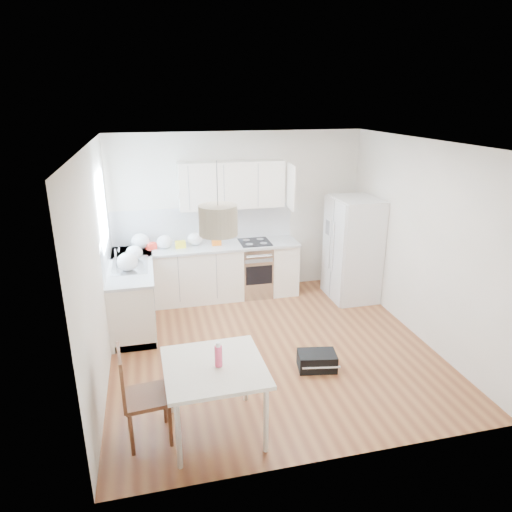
{
  "coord_description": "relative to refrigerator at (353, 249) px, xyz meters",
  "views": [
    {
      "loc": [
        -1.47,
        -5.24,
        3.2
      ],
      "look_at": [
        -0.11,
        0.4,
        1.18
      ],
      "focal_mm": 32.0,
      "sensor_mm": 36.0,
      "label": 1
    }
  ],
  "objects": [
    {
      "name": "floor",
      "position": [
        -1.75,
        -1.3,
        -0.85
      ],
      "size": [
        4.2,
        4.2,
        0.0
      ],
      "primitive_type": "plane",
      "color": "brown",
      "rests_on": "ground"
    },
    {
      "name": "dining_chair",
      "position": [
        -3.38,
        -2.71,
        -0.34
      ],
      "size": [
        0.47,
        0.47,
        1.01
      ],
      "primitive_type": null,
      "rotation": [
        0.0,
        0.0,
        0.1
      ],
      "color": "#482915",
      "rests_on": "floor"
    },
    {
      "name": "grocery_bag_b",
      "position": [
        -3.02,
        0.51,
        0.18
      ],
      "size": [
        0.25,
        0.21,
        0.22
      ],
      "primitive_type": "ellipsoid",
      "color": "white",
      "rests_on": "counter_back"
    },
    {
      "name": "sink",
      "position": [
        -3.55,
        -0.15,
        0.07
      ],
      "size": [
        0.5,
        0.8,
        0.16
      ],
      "primitive_type": null,
      "color": "#B1B3B5",
      "rests_on": "counter_left"
    },
    {
      "name": "grocery_bag_c",
      "position": [
        -2.53,
        0.57,
        0.18
      ],
      "size": [
        0.24,
        0.21,
        0.22
      ],
      "primitive_type": "ellipsoid",
      "color": "white",
      "rests_on": "counter_back"
    },
    {
      "name": "refrigerator",
      "position": [
        0.0,
        0.0,
        0.0
      ],
      "size": [
        0.82,
        0.85,
        1.7
      ],
      "primitive_type": null,
      "rotation": [
        0.0,
        0.0,
        0.01
      ],
      "color": "white",
      "rests_on": "floor"
    },
    {
      "name": "backsplash_left",
      "position": [
        -3.84,
        -0.1,
        0.36
      ],
      "size": [
        0.01,
        1.8,
        0.58
      ],
      "primitive_type": "cube",
      "color": "white",
      "rests_on": "wall_left"
    },
    {
      "name": "cabinets_back",
      "position": [
        -2.35,
        0.5,
        -0.41
      ],
      "size": [
        3.0,
        0.6,
        0.88
      ],
      "primitive_type": "cube",
      "color": "white",
      "rests_on": "floor"
    },
    {
      "name": "counter_back",
      "position": [
        -2.35,
        0.5,
        0.05
      ],
      "size": [
        3.02,
        0.64,
        0.04
      ],
      "primitive_type": "cube",
      "color": "silver",
      "rests_on": "cabinets_back"
    },
    {
      "name": "snack_red",
      "position": [
        -3.23,
        0.52,
        0.12
      ],
      "size": [
        0.18,
        0.16,
        0.1
      ],
      "primitive_type": "cube",
      "rotation": [
        0.0,
        0.0,
        0.55
      ],
      "color": "red",
      "rests_on": "counter_back"
    },
    {
      "name": "snack_orange",
      "position": [
        -2.19,
        0.5,
        0.12
      ],
      "size": [
        0.15,
        0.1,
        0.1
      ],
      "primitive_type": "cube",
      "rotation": [
        0.0,
        0.0,
        -0.01
      ],
      "color": "orange",
      "rests_on": "counter_back"
    },
    {
      "name": "backsplash_back",
      "position": [
        -2.35,
        0.79,
        0.36
      ],
      "size": [
        3.0,
        0.01,
        0.58
      ],
      "primitive_type": "cube",
      "color": "white",
      "rests_on": "wall_back"
    },
    {
      "name": "cabinets_left",
      "position": [
        -3.55,
        -0.1,
        -0.41
      ],
      "size": [
        0.6,
        1.8,
        0.88
      ],
      "primitive_type": "cube",
      "color": "white",
      "rests_on": "floor"
    },
    {
      "name": "grocery_bag_a",
      "position": [
        -3.4,
        0.57,
        0.2
      ],
      "size": [
        0.29,
        0.24,
        0.26
      ],
      "primitive_type": "ellipsoid",
      "color": "white",
      "rests_on": "counter_back"
    },
    {
      "name": "gym_bag",
      "position": [
        -1.33,
        -1.94,
        -0.74
      ],
      "size": [
        0.51,
        0.38,
        0.22
      ],
      "primitive_type": "cube",
      "rotation": [
        0.0,
        0.0,
        -0.18
      ],
      "color": "black",
      "rests_on": "floor"
    },
    {
      "name": "wall_left",
      "position": [
        -3.85,
        -1.3,
        0.5
      ],
      "size": [
        0.0,
        4.2,
        4.2
      ],
      "primitive_type": "plane",
      "rotation": [
        1.57,
        0.0,
        1.57
      ],
      "color": "beige",
      "rests_on": "floor"
    },
    {
      "name": "wall_back",
      "position": [
        -1.75,
        0.8,
        0.5
      ],
      "size": [
        4.2,
        0.0,
        4.2
      ],
      "primitive_type": "plane",
      "rotation": [
        1.57,
        0.0,
        0.0
      ],
      "color": "beige",
      "rests_on": "floor"
    },
    {
      "name": "drink_bottle",
      "position": [
        -2.68,
        -2.77,
        0.04
      ],
      "size": [
        0.1,
        0.1,
        0.25
      ],
      "primitive_type": "cylinder",
      "rotation": [
        0.0,
        0.0,
        -0.41
      ],
      "color": "#E03E64",
      "rests_on": "dining_table"
    },
    {
      "name": "pendant_lamp",
      "position": [
        -2.63,
        -2.68,
        1.33
      ],
      "size": [
        0.41,
        0.41,
        0.27
      ],
      "primitive_type": "cylinder",
      "rotation": [
        0.0,
        0.0,
        0.24
      ],
      "color": "beige",
      "rests_on": "ceiling"
    },
    {
      "name": "counter_left",
      "position": [
        -3.55,
        -0.1,
        0.05
      ],
      "size": [
        0.64,
        1.82,
        0.04
      ],
      "primitive_type": "cube",
      "color": "silver",
      "rests_on": "cabinets_left"
    },
    {
      "name": "window_glassblock",
      "position": [
        -3.84,
        -0.15,
        0.9
      ],
      "size": [
        0.02,
        1.0,
        1.0
      ],
      "primitive_type": "cube",
      "color": "#BFE0F9",
      "rests_on": "wall_left"
    },
    {
      "name": "grocery_bag_e",
      "position": [
        -3.57,
        -0.35,
        0.2
      ],
      "size": [
        0.29,
        0.24,
        0.26
      ],
      "primitive_type": "ellipsoid",
      "color": "white",
      "rests_on": "counter_left"
    },
    {
      "name": "wall_right",
      "position": [
        0.35,
        -1.3,
        0.5
      ],
      "size": [
        0.0,
        4.2,
        4.2
      ],
      "primitive_type": "plane",
      "rotation": [
        1.57,
        0.0,
        -1.57
      ],
      "color": "beige",
      "rests_on": "floor"
    },
    {
      "name": "dining_table",
      "position": [
        -2.72,
        -2.75,
        -0.17
      ],
      "size": [
        0.99,
        0.99,
        0.76
      ],
      "rotation": [
        0.0,
        0.0,
        0.02
      ],
      "color": "beige",
      "rests_on": "floor"
    },
    {
      "name": "ceiling",
      "position": [
        -1.75,
        -1.3,
        1.85
      ],
      "size": [
        4.2,
        4.2,
        0.0
      ],
      "primitive_type": "plane",
      "rotation": [
        3.14,
        0.0,
        0.0
      ],
      "color": "white",
      "rests_on": "wall_back"
    },
    {
      "name": "range_oven",
      "position": [
        -1.55,
        0.5,
        -0.41
      ],
      "size": [
        0.5,
        0.61,
        0.88
      ],
      "primitive_type": null,
      "color": "#B1B3B5",
      "rests_on": "floor"
    },
    {
      "name": "grocery_bag_d",
      "position": [
        -3.48,
        0.08,
        0.18
      ],
      "size": [
        0.24,
        0.21,
        0.22
      ],
      "primitive_type": "ellipsoid",
      "color": "white",
      "rests_on": "counter_back"
    },
    {
      "name": "snack_yellow",
      "position": [
        -2.78,
        0.5,
        0.13
      ],
      "size": [
        0.17,
        0.12,
        0.11
      ],
      "primitive_type": "cube",
      "rotation": [
        0.0,
        0.0,
        0.1
      ],
      "color": "yellow",
      "rests_on": "counter_back"
    },
    {
      "name": "upper_cabinets",
      "position": [
        -1.9,
        0.64,
        1.03
      ],
      "size": [
        1.7,
        0.32,
        0.75
      ],
      "primitive_type": "cube",
      "color": "white",
      "rests_on": "wall_back"
    }
  ]
}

